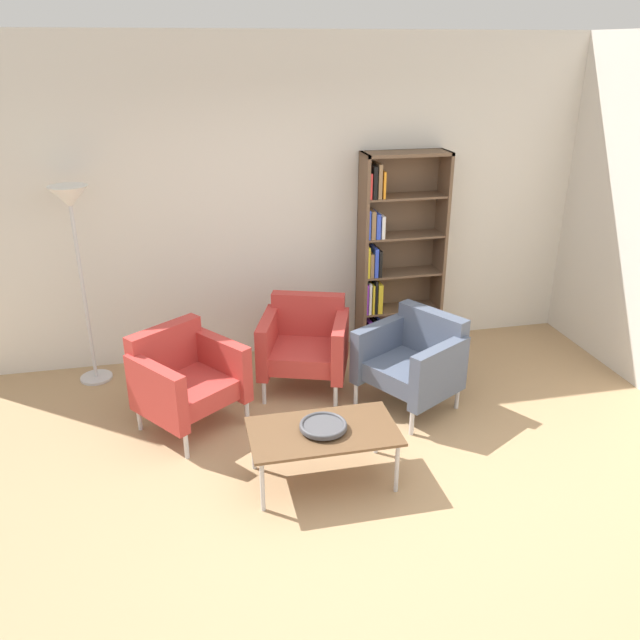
{
  "coord_description": "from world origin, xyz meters",
  "views": [
    {
      "loc": [
        -1.01,
        -3.36,
        2.78
      ],
      "look_at": [
        -0.07,
        0.84,
        0.95
      ],
      "focal_mm": 36.43,
      "sensor_mm": 36.0,
      "label": 1
    }
  ],
  "objects_px": {
    "bookshelf_tall": "(392,258)",
    "armchair_corner_red": "(185,378)",
    "floor_lamp_torchiere": "(73,222)",
    "armchair_spare_guest": "(413,359)",
    "decorative_bowl": "(323,426)",
    "armchair_by_bookshelf": "(305,343)",
    "coffee_table_low": "(323,434)"
  },
  "relations": [
    {
      "from": "armchair_spare_guest",
      "to": "armchair_by_bookshelf",
      "type": "bearing_deg",
      "value": -152.98
    },
    {
      "from": "armchair_by_bookshelf",
      "to": "armchair_spare_guest",
      "type": "bearing_deg",
      "value": -13.61
    },
    {
      "from": "floor_lamp_torchiere",
      "to": "armchair_spare_guest",
      "type": "bearing_deg",
      "value": -21.65
    },
    {
      "from": "decorative_bowl",
      "to": "armchair_corner_red",
      "type": "xyz_separation_m",
      "value": [
        -0.88,
        0.93,
        -0.02
      ]
    },
    {
      "from": "coffee_table_low",
      "to": "armchair_spare_guest",
      "type": "distance_m",
      "value": 1.27
    },
    {
      "from": "armchair_spare_guest",
      "to": "bookshelf_tall",
      "type": "bearing_deg",
      "value": 140.85
    },
    {
      "from": "bookshelf_tall",
      "to": "armchair_spare_guest",
      "type": "bearing_deg",
      "value": -98.84
    },
    {
      "from": "bookshelf_tall",
      "to": "coffee_table_low",
      "type": "bearing_deg",
      "value": -119.46
    },
    {
      "from": "floor_lamp_torchiere",
      "to": "armchair_corner_red",
      "type": "bearing_deg",
      "value": -50.31
    },
    {
      "from": "armchair_corner_red",
      "to": "decorative_bowl",
      "type": "bearing_deg",
      "value": -82.89
    },
    {
      "from": "decorative_bowl",
      "to": "floor_lamp_torchiere",
      "type": "distance_m",
      "value": 2.71
    },
    {
      "from": "armchair_by_bookshelf",
      "to": "armchair_corner_red",
      "type": "bearing_deg",
      "value": -138.46
    },
    {
      "from": "armchair_spare_guest",
      "to": "armchair_by_bookshelf",
      "type": "distance_m",
      "value": 0.95
    },
    {
      "from": "bookshelf_tall",
      "to": "armchair_corner_red",
      "type": "xyz_separation_m",
      "value": [
        -2.01,
        -1.06,
        -0.5
      ]
    },
    {
      "from": "decorative_bowl",
      "to": "coffee_table_low",
      "type": "bearing_deg",
      "value": 0.0
    },
    {
      "from": "armchair_spare_guest",
      "to": "decorative_bowl",
      "type": "bearing_deg",
      "value": -78.62
    },
    {
      "from": "decorative_bowl",
      "to": "armchair_spare_guest",
      "type": "xyz_separation_m",
      "value": [
        0.95,
        0.84,
        -0.02
      ]
    },
    {
      "from": "armchair_spare_guest",
      "to": "coffee_table_low",
      "type": "bearing_deg",
      "value": -78.62
    },
    {
      "from": "bookshelf_tall",
      "to": "armchair_by_bookshelf",
      "type": "relative_size",
      "value": 2.15
    },
    {
      "from": "decorative_bowl",
      "to": "armchair_by_bookshelf",
      "type": "bearing_deg",
      "value": 83.83
    },
    {
      "from": "bookshelf_tall",
      "to": "armchair_by_bookshelf",
      "type": "distance_m",
      "value": 1.27
    },
    {
      "from": "bookshelf_tall",
      "to": "armchair_corner_red",
      "type": "relative_size",
      "value": 2.01
    },
    {
      "from": "armchair_corner_red",
      "to": "coffee_table_low",
      "type": "bearing_deg",
      "value": -82.89
    },
    {
      "from": "bookshelf_tall",
      "to": "armchair_corner_red",
      "type": "distance_m",
      "value": 2.32
    },
    {
      "from": "armchair_corner_red",
      "to": "armchair_by_bookshelf",
      "type": "xyz_separation_m",
      "value": [
        1.03,
        0.43,
        0.0
      ]
    },
    {
      "from": "bookshelf_tall",
      "to": "armchair_spare_guest",
      "type": "xyz_separation_m",
      "value": [
        -0.18,
        -1.15,
        -0.5
      ]
    },
    {
      "from": "bookshelf_tall",
      "to": "floor_lamp_torchiere",
      "type": "distance_m",
      "value": 2.85
    },
    {
      "from": "coffee_table_low",
      "to": "decorative_bowl",
      "type": "bearing_deg",
      "value": 180.0
    },
    {
      "from": "bookshelf_tall",
      "to": "coffee_table_low",
      "type": "distance_m",
      "value": 2.35
    },
    {
      "from": "bookshelf_tall",
      "to": "armchair_by_bookshelf",
      "type": "xyz_separation_m",
      "value": [
        -0.98,
        -0.64,
        -0.5
      ]
    },
    {
      "from": "bookshelf_tall",
      "to": "decorative_bowl",
      "type": "bearing_deg",
      "value": -119.46
    },
    {
      "from": "armchair_corner_red",
      "to": "floor_lamp_torchiere",
      "type": "height_order",
      "value": "floor_lamp_torchiere"
    }
  ]
}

